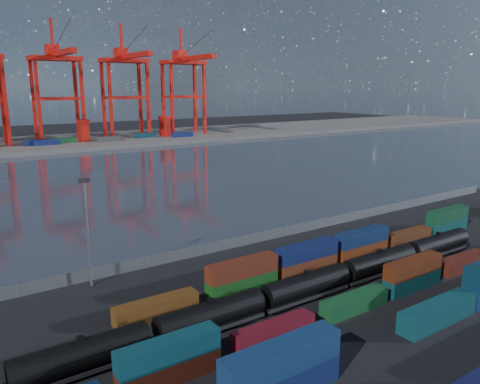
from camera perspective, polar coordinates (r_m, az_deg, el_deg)
ground at (r=70.21m, az=14.28°, el=-12.54°), size 700.00×700.00×0.00m
harbor_water at (r=156.84m, az=-15.64°, el=1.46°), size 700.00×700.00×0.00m
far_quay at (r=257.42m, az=-23.32°, el=5.39°), size 700.00×70.00×2.00m
container_row_south at (r=56.43m, az=15.41°, el=-16.82°), size 139.84×2.66×5.66m
container_row_mid at (r=68.66m, az=15.89°, el=-11.78°), size 127.51×2.24×4.77m
container_row_north at (r=92.46m, az=18.35°, el=-5.10°), size 115.74×2.33×4.97m
tanker_string at (r=62.78m, az=2.68°, el=-13.00°), size 92.24×3.17×4.53m
waterfront_fence at (r=89.22m, az=0.73°, el=-5.88°), size 160.12×0.12×2.20m
yard_light_mast at (r=72.59m, az=-18.13°, el=-4.08°), size 1.60×0.40×16.60m
gantry_cranes at (r=248.10m, az=-25.51°, el=13.49°), size 198.69×45.49×61.60m
quay_containers at (r=241.04m, az=-25.24°, el=5.33°), size 172.58×10.99×2.60m
straddle_carriers at (r=246.50m, az=-23.56°, el=6.69°), size 140.00×7.00×11.10m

